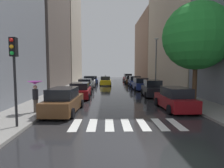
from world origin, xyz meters
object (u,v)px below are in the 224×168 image
parked_car_right_sixth (128,78)px  traffic_light_left_corner (14,62)px  parked_car_right_third (140,84)px  parked_car_left_second (80,91)px  parked_car_right_second (152,89)px  pedestrian_near_tree (35,90)px  parked_car_right_fifth (130,80)px  parked_car_right_nearest (175,99)px  street_tree_right (196,36)px  parked_car_left_third (85,85)px  parked_car_left_fifth (93,80)px  parked_car_left_nearest (64,101)px  parked_car_left_fourth (89,82)px  lamp_post_right (156,60)px  taxi_midroad (105,81)px  parked_car_right_fourth (135,81)px

parked_car_right_sixth → traffic_light_left_corner: bearing=162.4°
parked_car_right_third → parked_car_left_second: bearing=132.9°
parked_car_right_second → pedestrian_near_tree: bearing=131.5°
parked_car_right_second → parked_car_right_third: (-0.15, 6.16, -0.03)m
parked_car_right_third → parked_car_right_fifth: size_ratio=0.97×
parked_car_right_nearest → street_tree_right: street_tree_right is taller
parked_car_left_third → parked_car_left_fifth: (0.04, 12.56, -0.04)m
parked_car_left_nearest → parked_car_right_fifth: (7.69, 24.64, -0.06)m
parked_car_right_second → parked_car_right_fifth: size_ratio=0.90×
parked_car_left_fourth → parked_car_right_third: bearing=-125.4°
traffic_light_left_corner → parked_car_left_fourth: bearing=86.0°
parked_car_left_fourth → parked_car_left_fifth: bearing=-2.3°
parked_car_left_fifth → parked_car_right_second: size_ratio=1.16×
parked_car_left_third → parked_car_right_second: (7.79, -5.14, 0.06)m
parked_car_left_fifth → parked_car_right_sixth: bearing=-55.9°
parked_car_right_fifth → parked_car_left_third: bearing=151.0°
street_tree_right → traffic_light_left_corner: (-11.65, -5.91, -2.29)m
parked_car_left_fourth → parked_car_left_fifth: 6.43m
lamp_post_right → parked_car_left_nearest: bearing=-128.3°
parked_car_left_fourth → pedestrian_near_tree: bearing=173.0°
parked_car_left_fourth → parked_car_right_sixth: (7.89, 12.32, 0.01)m
parked_car_right_sixth → parked_car_right_third: bearing=177.1°
street_tree_right → lamp_post_right: (-0.65, 9.55, -1.44)m
pedestrian_near_tree → traffic_light_left_corner: (0.21, -2.99, 1.71)m
parked_car_right_sixth → pedestrian_near_tree: size_ratio=2.06×
parked_car_right_third → street_tree_right: 12.14m
parked_car_left_nearest → parked_car_left_fourth: (0.00, 18.47, 0.04)m
parked_car_left_nearest → lamp_post_right: bearing=-35.6°
parked_car_left_fifth → pedestrian_near_tree: size_ratio=2.40×
parked_car_left_fifth → parked_car_right_nearest: bearing=-165.0°
parked_car_left_nearest → parked_car_left_fifth: 24.90m
parked_car_right_nearest → parked_car_left_fifth: bearing=16.9°
parked_car_right_nearest → parked_car_right_second: parked_car_right_second is taller
parked_car_left_third → pedestrian_near_tree: (-1.75, -12.78, 0.81)m
parked_car_left_nearest → parked_car_right_sixth: parked_car_right_sixth is taller
parked_car_left_third → parked_car_right_fifth: (7.66, 12.30, -0.03)m
parked_car_right_nearest → parked_car_right_third: bearing=-0.1°
parked_car_left_fourth → taxi_midroad: taxi_midroad is taller
parked_car_left_second → lamp_post_right: bearing=-59.3°
parked_car_right_fourth → lamp_post_right: lamp_post_right is taller
parked_car_right_fifth → parked_car_right_sixth: (0.21, 6.14, 0.10)m
parked_car_left_third → parked_car_right_fifth: bearing=-32.4°
parked_car_right_sixth → taxi_midroad: bearing=149.9°
parked_car_right_fifth → traffic_light_left_corner: traffic_light_left_corner is taller
parked_car_right_fourth → pedestrian_near_tree: 21.41m
parked_car_left_second → parked_car_right_fifth: bearing=-23.4°
pedestrian_near_tree → parked_car_right_nearest: bearing=23.4°
parked_car_right_sixth → pedestrian_near_tree: pedestrian_near_tree is taller
parked_car_right_second → parked_car_left_nearest: bearing=135.5°
parked_car_right_second → parked_car_right_fourth: 11.58m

